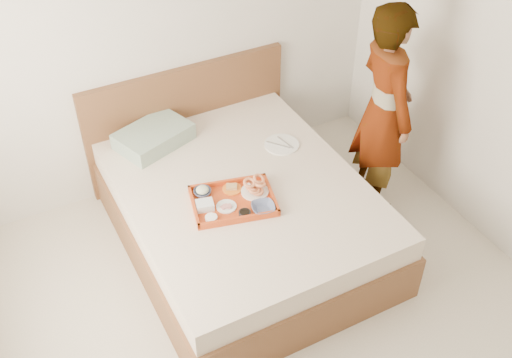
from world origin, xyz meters
The scene contains 16 objects.
ground centered at (0.00, 0.00, 0.00)m, with size 3.50×4.00×0.01m, color beige.
wall_back centered at (0.00, 2.00, 1.30)m, with size 3.50×0.01×2.60m, color silver.
bed centered at (0.14, 1.00, 0.27)m, with size 1.65×2.00×0.53m, color brown.
headboard centered at (0.14, 1.97, 0.47)m, with size 1.65×0.06×0.95m, color brown.
pillow centered at (-0.21, 1.74, 0.59)m, with size 0.52×0.35×0.12m, color #A2B5A5.
tray centered at (0.01, 0.87, 0.55)m, with size 0.54×0.39×0.05m, color #C24618.
prawn_plate centered at (0.18, 0.89, 0.55)m, with size 0.19×0.19×0.01m, color white.
navy_bowl_big centered at (0.15, 0.72, 0.56)m, with size 0.15×0.15×0.04m, color navy.
sauce_dish centered at (0.02, 0.73, 0.56)m, with size 0.08×0.08×0.03m, color black.
meat_plate centered at (-0.05, 0.85, 0.55)m, with size 0.13×0.13×0.01m, color white.
bread_plate centered at (0.06, 0.99, 0.55)m, with size 0.13×0.13×0.01m, color orange.
salad_bowl centered at (-0.14, 1.04, 0.56)m, with size 0.12×0.12×0.04m, color navy.
plastic_tub centered at (-0.18, 0.91, 0.57)m, with size 0.11×0.09×0.05m, color silver.
cheese_round centered at (-0.19, 0.79, 0.56)m, with size 0.08×0.08×0.03m, color white.
dinner_plate centered at (0.61, 1.28, 0.54)m, with size 0.26×0.26×0.01m, color white.
person centered at (1.25, 0.96, 0.82)m, with size 0.60×0.39×1.64m, color beige.
Camera 1 is at (-1.25, -1.82, 3.24)m, focal length 42.95 mm.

